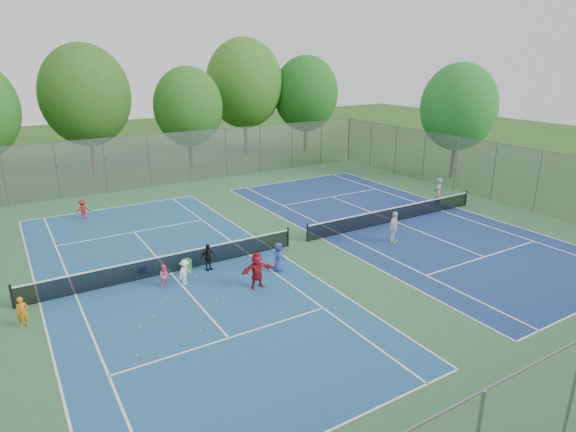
% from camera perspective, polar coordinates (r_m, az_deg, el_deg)
% --- Properties ---
extents(ground, '(120.00, 120.00, 0.00)m').
position_cam_1_polar(ground, '(25.79, 1.16, -3.34)').
color(ground, '#274D18').
rests_on(ground, ground).
extents(court_pad, '(32.00, 32.00, 0.01)m').
position_cam_1_polar(court_pad, '(25.79, 1.16, -3.33)').
color(court_pad, '#2F633A').
rests_on(court_pad, ground).
extents(court_left, '(10.97, 23.77, 0.01)m').
position_cam_1_polar(court_left, '(23.07, -13.75, -6.55)').
color(court_left, navy).
rests_on(court_left, court_pad).
extents(court_right, '(10.97, 23.77, 0.01)m').
position_cam_1_polar(court_right, '(29.92, 12.53, -0.65)').
color(court_right, navy).
rests_on(court_right, court_pad).
extents(net_left, '(12.87, 0.10, 0.91)m').
position_cam_1_polar(net_left, '(22.90, -13.83, -5.56)').
color(net_left, black).
rests_on(net_left, ground).
extents(net_right, '(12.87, 0.10, 0.91)m').
position_cam_1_polar(net_right, '(29.79, 12.59, 0.15)').
color(net_right, black).
rests_on(net_right, ground).
extents(fence_north, '(32.00, 0.10, 4.00)m').
position_cam_1_polar(fence_north, '(39.15, -11.63, 6.87)').
color(fence_north, gray).
rests_on(fence_north, ground).
extents(fence_east, '(0.10, 32.00, 4.00)m').
position_cam_1_polar(fence_east, '(36.08, 23.21, 4.80)').
color(fence_east, gray).
rests_on(fence_east, ground).
extents(tree_nl, '(7.20, 7.20, 10.69)m').
position_cam_1_polar(tree_nl, '(43.83, -22.88, 13.03)').
color(tree_nl, '#443326').
rests_on(tree_nl, ground).
extents(tree_nc, '(6.00, 6.00, 8.85)m').
position_cam_1_polar(tree_nc, '(44.00, -11.74, 12.56)').
color(tree_nc, '#443326').
rests_on(tree_nc, ground).
extents(tree_nr, '(7.60, 7.60, 11.42)m').
position_cam_1_polar(tree_nr, '(49.39, -5.22, 15.36)').
color(tree_nr, '#443326').
rests_on(tree_nr, ground).
extents(tree_ne, '(6.60, 6.60, 9.77)m').
position_cam_1_polar(tree_ne, '(50.72, 2.13, 14.28)').
color(tree_ne, '#443326').
rests_on(tree_ne, ground).
extents(tree_side_e, '(6.00, 6.00, 9.20)m').
position_cam_1_polar(tree_side_e, '(41.48, 19.58, 12.07)').
color(tree_side_e, '#443326').
rests_on(tree_side_e, ground).
extents(ball_crate, '(0.47, 0.47, 0.32)m').
position_cam_1_polar(ball_crate, '(23.49, -16.87, -5.99)').
color(ball_crate, blue).
rests_on(ball_crate, ground).
extents(ball_hopper, '(0.37, 0.37, 0.61)m').
position_cam_1_polar(ball_hopper, '(22.98, -11.86, -5.72)').
color(ball_hopper, green).
rests_on(ball_hopper, ground).
extents(student_a, '(0.45, 0.30, 1.21)m').
position_cam_1_polar(student_a, '(20.47, -28.94, -9.96)').
color(student_a, orange).
rests_on(student_a, ground).
extents(student_b, '(0.56, 0.47, 1.05)m').
position_cam_1_polar(student_b, '(21.58, -14.38, -6.91)').
color(student_b, '#ED5C82').
rests_on(student_b, ground).
extents(student_c, '(0.86, 0.77, 1.16)m').
position_cam_1_polar(student_c, '(21.63, -12.13, -6.52)').
color(student_c, silver).
rests_on(student_c, ground).
extents(student_d, '(0.80, 0.44, 1.30)m').
position_cam_1_polar(student_d, '(22.79, -9.47, -4.84)').
color(student_d, black).
rests_on(student_d, ground).
extents(student_e, '(0.81, 0.69, 1.41)m').
position_cam_1_polar(student_e, '(22.34, -1.13, -4.91)').
color(student_e, '#294199').
rests_on(student_e, ground).
extents(student_f, '(1.55, 0.60, 1.63)m').
position_cam_1_polar(student_f, '(20.78, -3.68, -6.46)').
color(student_f, '#A71720').
rests_on(student_f, ground).
extents(child_far_baseline, '(0.79, 0.46, 1.21)m').
position_cam_1_polar(child_far_baseline, '(32.13, -23.13, 0.71)').
color(child_far_baseline, '#A01617').
rests_on(child_far_baseline, ground).
extents(instructor, '(0.83, 0.68, 1.97)m').
position_cam_1_polar(instructor, '(33.36, 17.30, 2.65)').
color(instructor, gray).
rests_on(instructor, ground).
extents(teen_court_b, '(1.10, 0.81, 1.73)m').
position_cam_1_polar(teen_court_b, '(26.34, 12.44, -1.31)').
color(teen_court_b, white).
rests_on(teen_court_b, ground).
extents(tennis_ball_0, '(0.07, 0.07, 0.07)m').
position_cam_1_polar(tennis_ball_0, '(18.98, -17.12, -12.55)').
color(tennis_ball_0, '#B0C32D').
rests_on(tennis_ball_0, ground).
extents(tennis_ball_1, '(0.07, 0.07, 0.07)m').
position_cam_1_polar(tennis_ball_1, '(22.34, -10.81, -7.15)').
color(tennis_ball_1, '#DFEE37').
rests_on(tennis_ball_1, ground).
extents(tennis_ball_2, '(0.07, 0.07, 0.07)m').
position_cam_1_polar(tennis_ball_2, '(19.48, 5.57, -10.90)').
color(tennis_ball_2, '#C8F438').
rests_on(tennis_ball_2, ground).
extents(tennis_ball_3, '(0.07, 0.07, 0.07)m').
position_cam_1_polar(tennis_ball_3, '(19.55, -15.67, -11.44)').
color(tennis_ball_3, yellow).
rests_on(tennis_ball_3, ground).
extents(tennis_ball_4, '(0.07, 0.07, 0.07)m').
position_cam_1_polar(tennis_ball_4, '(18.35, -9.59, -13.08)').
color(tennis_ball_4, '#A6CA2F').
rests_on(tennis_ball_4, ground).
extents(tennis_ball_5, '(0.07, 0.07, 0.07)m').
position_cam_1_polar(tennis_ball_5, '(17.61, -12.27, -14.72)').
color(tennis_ball_5, gold).
rests_on(tennis_ball_5, ground).
extents(tennis_ball_6, '(0.07, 0.07, 0.07)m').
position_cam_1_polar(tennis_ball_6, '(21.23, -6.44, -8.33)').
color(tennis_ball_6, '#A8C12D').
rests_on(tennis_ball_6, ground).
extents(tennis_ball_7, '(0.07, 0.07, 0.07)m').
position_cam_1_polar(tennis_ball_7, '(19.68, 0.57, -10.48)').
color(tennis_ball_7, '#B8D331').
rests_on(tennis_ball_7, ground).
extents(tennis_ball_8, '(0.07, 0.07, 0.07)m').
position_cam_1_polar(tennis_ball_8, '(17.43, -17.46, -15.57)').
color(tennis_ball_8, gold).
rests_on(tennis_ball_8, ground).
extents(tennis_ball_9, '(0.07, 0.07, 0.07)m').
position_cam_1_polar(tennis_ball_9, '(20.84, -14.07, -9.34)').
color(tennis_ball_9, yellow).
rests_on(tennis_ball_9, ground).
extents(tennis_ball_10, '(0.07, 0.07, 0.07)m').
position_cam_1_polar(tennis_ball_10, '(20.40, -7.77, -9.56)').
color(tennis_ball_10, '#A8CA2F').
rests_on(tennis_ball_10, ground).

